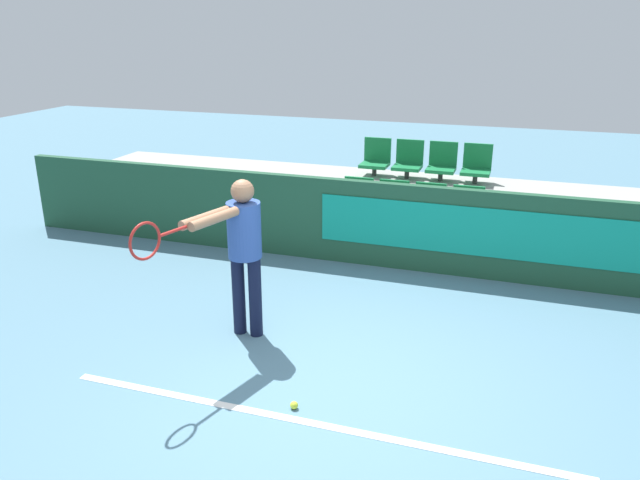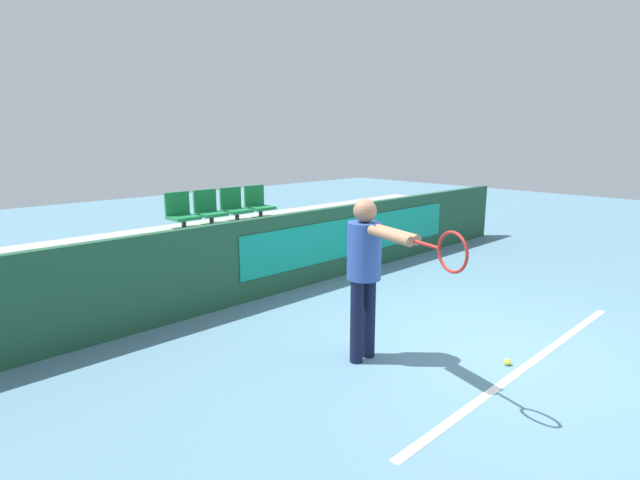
{
  "view_description": "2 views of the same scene",
  "coord_description": "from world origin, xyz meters",
  "views": [
    {
      "loc": [
        1.42,
        -4.38,
        3.03
      ],
      "look_at": [
        -0.52,
        1.46,
        0.85
      ],
      "focal_mm": 35.0,
      "sensor_mm": 36.0,
      "label": 1
    },
    {
      "loc": [
        -4.62,
        -2.25,
        2.21
      ],
      "look_at": [
        -0.66,
        1.83,
        1.0
      ],
      "focal_mm": 28.0,
      "sensor_mm": 36.0,
      "label": 2
    }
  ],
  "objects": [
    {
      "name": "stadium_chair_4",
      "position": [
        -0.76,
        4.9,
        1.0
      ],
      "size": [
        0.42,
        0.4,
        0.56
      ],
      "color": "#333333",
      "rests_on": "bleacher_tier_middle"
    },
    {
      "name": "tennis_player",
      "position": [
        -1.09,
        0.73,
        1.0
      ],
      "size": [
        0.55,
        1.47,
        1.62
      ],
      "rotation": [
        0.0,
        0.0,
        -0.28
      ],
      "color": "black",
      "rests_on": "ground"
    },
    {
      "name": "barrier_wall",
      "position": [
        0.04,
        3.06,
        0.56
      ],
      "size": [
        11.09,
        0.14,
        1.11
      ],
      "color": "#1E4C33",
      "rests_on": "ground"
    },
    {
      "name": "stadium_chair_0",
      "position": [
        -0.76,
        3.81,
        0.62
      ],
      "size": [
        0.42,
        0.4,
        0.56
      ],
      "color": "#333333",
      "rests_on": "bleacher_tier_front"
    },
    {
      "name": "court_baseline",
      "position": [
        0.0,
        -0.43,
        0.0
      ],
      "size": [
        4.31,
        0.08,
        0.01
      ],
      "color": "white",
      "rests_on": "ground"
    },
    {
      "name": "stadium_chair_3",
      "position": [
        0.76,
        3.81,
        0.62
      ],
      "size": [
        0.42,
        0.4,
        0.56
      ],
      "color": "#333333",
      "rests_on": "bleacher_tier_front"
    },
    {
      "name": "stadium_chair_6",
      "position": [
        0.25,
        4.9,
        1.0
      ],
      "size": [
        0.42,
        0.4,
        0.56
      ],
      "color": "#333333",
      "rests_on": "bleacher_tier_middle"
    },
    {
      "name": "bleacher_tier_middle",
      "position": [
        0.0,
        4.77,
        0.37
      ],
      "size": [
        10.69,
        1.09,
        0.75
      ],
      "color": "#9E9E99",
      "rests_on": "ground"
    },
    {
      "name": "stadium_chair_2",
      "position": [
        0.25,
        3.81,
        0.62
      ],
      "size": [
        0.42,
        0.4,
        0.56
      ],
      "color": "#333333",
      "rests_on": "bleacher_tier_front"
    },
    {
      "name": "stadium_chair_7",
      "position": [
        0.76,
        4.9,
        1.0
      ],
      "size": [
        0.42,
        0.4,
        0.56
      ],
      "color": "#333333",
      "rests_on": "bleacher_tier_middle"
    },
    {
      "name": "bleacher_tier_front",
      "position": [
        0.0,
        3.68,
        0.19
      ],
      "size": [
        10.69,
        1.09,
        0.37
      ],
      "color": "#9E9E99",
      "rests_on": "ground"
    },
    {
      "name": "tennis_ball",
      "position": [
        -0.17,
        -0.29,
        0.03
      ],
      "size": [
        0.07,
        0.07,
        0.07
      ],
      "color": "#CCDB33",
      "rests_on": "ground"
    },
    {
      "name": "stadium_chair_1",
      "position": [
        -0.25,
        3.81,
        0.62
      ],
      "size": [
        0.42,
        0.4,
        0.56
      ],
      "color": "#333333",
      "rests_on": "bleacher_tier_front"
    },
    {
      "name": "ground_plane",
      "position": [
        0.0,
        0.0,
        0.0
      ],
      "size": [
        30.0,
        30.0,
        0.0
      ],
      "primitive_type": "plane",
      "color": "slate"
    },
    {
      "name": "stadium_chair_5",
      "position": [
        -0.25,
        4.9,
        1.0
      ],
      "size": [
        0.42,
        0.4,
        0.56
      ],
      "color": "#333333",
      "rests_on": "bleacher_tier_middle"
    }
  ]
}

